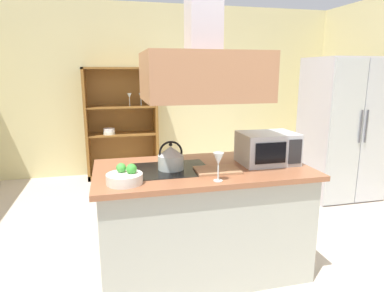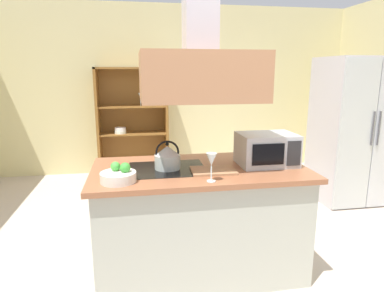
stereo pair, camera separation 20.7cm
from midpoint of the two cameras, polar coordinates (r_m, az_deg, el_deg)
The scene contains 11 objects.
ground_plane at distance 3.20m, azimuth 5.51°, elevation -18.75°, with size 7.80×7.80×0.00m, color beige.
wall_back at distance 5.69m, azimuth -2.23°, elevation 9.43°, with size 6.00×0.12×2.70m, color beige.
kitchen_island at distance 2.88m, azimuth 3.31°, elevation -12.23°, with size 1.71×0.91×0.90m.
range_hood at distance 2.61m, azimuth 3.68°, elevation 14.23°, with size 0.90×0.70×1.26m.
refrigerator at distance 4.83m, azimuth 26.83°, elevation 2.35°, with size 0.90×0.78×1.83m.
dish_cabinet at distance 5.49m, azimuth -8.90°, elevation 2.92°, with size 1.10×0.40×1.72m.
kettle at distance 2.65m, azimuth -1.96°, elevation -1.93°, with size 0.20×0.20×0.23m.
cutting_board at distance 2.61m, azimuth 5.89°, elevation -4.19°, with size 0.34×0.24×0.02m, color #AE7E57.
microwave at distance 2.86m, azimuth 14.54°, elevation -0.55°, with size 0.46×0.35×0.26m.
wine_glass_on_counter at distance 2.34m, azimuth 5.84°, elevation -2.50°, with size 0.08×0.08×0.21m.
fruit_bowl at distance 2.39m, azimuth -9.90°, elevation -4.99°, with size 0.25×0.25×0.14m.
Camera 2 is at (-0.65, -2.65, 1.66)m, focal length 31.54 mm.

